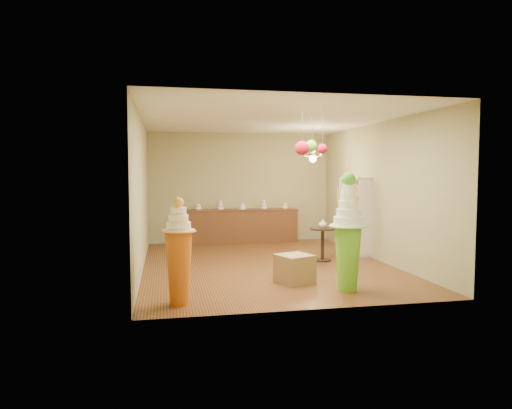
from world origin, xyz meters
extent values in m
plane|color=#593218|center=(0.00, 0.00, 0.00)|extent=(6.50, 6.50, 0.00)
plane|color=silver|center=(0.00, 0.00, 3.00)|extent=(6.50, 6.50, 0.00)
cube|color=tan|center=(0.00, 3.25, 1.50)|extent=(5.00, 0.04, 3.00)
cube|color=tan|center=(0.00, -3.25, 1.50)|extent=(5.00, 0.04, 3.00)
cube|color=tan|center=(-2.50, 0.00, 1.50)|extent=(0.04, 6.50, 3.00)
cube|color=tan|center=(2.50, 0.00, 1.50)|extent=(0.04, 6.50, 3.00)
cone|color=#68C52B|center=(0.84, -2.36, 0.52)|extent=(0.54, 0.54, 1.04)
cylinder|color=white|center=(0.84, -2.36, 1.06)|extent=(0.73, 0.73, 0.03)
cylinder|color=white|center=(0.84, -2.36, 1.14)|extent=(0.59, 0.59, 0.13)
cylinder|color=white|center=(0.84, -2.36, 1.27)|extent=(0.49, 0.49, 0.13)
cylinder|color=white|center=(0.84, -2.36, 1.40)|extent=(0.40, 0.40, 0.13)
cylinder|color=white|center=(0.84, -2.36, 1.53)|extent=(0.33, 0.33, 0.13)
cylinder|color=white|center=(0.84, -2.36, 1.66)|extent=(0.27, 0.27, 0.13)
sphere|color=#4CB025|center=(0.84, -2.36, 1.81)|extent=(0.22, 0.22, 0.22)
cone|color=#CC6117|center=(-1.87, -2.63, 0.53)|extent=(0.42, 0.42, 1.07)
cylinder|color=white|center=(-1.87, -2.63, 1.08)|extent=(0.50, 0.50, 0.03)
cylinder|color=white|center=(-1.87, -2.63, 1.15)|extent=(0.38, 0.38, 0.11)
cylinder|color=white|center=(-1.87, -2.63, 1.26)|extent=(0.30, 0.30, 0.11)
cylinder|color=white|center=(-1.87, -2.63, 1.37)|extent=(0.24, 0.24, 0.11)
sphere|color=gold|center=(-1.87, -2.63, 1.49)|extent=(0.16, 0.16, 0.16)
cube|color=#957451|center=(0.14, -1.70, 0.25)|extent=(0.70, 0.70, 0.49)
cube|color=#552F1A|center=(0.00, 2.97, 0.45)|extent=(3.00, 0.50, 0.90)
cube|color=#552F1A|center=(0.00, 2.97, 0.91)|extent=(3.04, 0.54, 0.03)
cylinder|color=white|center=(-1.20, 2.97, 1.00)|extent=(0.18, 0.18, 0.16)
cylinder|color=white|center=(-0.60, 2.97, 1.04)|extent=(0.18, 0.18, 0.24)
cylinder|color=white|center=(0.00, 2.97, 1.00)|extent=(0.18, 0.18, 0.16)
cylinder|color=white|center=(0.60, 2.97, 1.04)|extent=(0.18, 0.18, 0.24)
cylinder|color=white|center=(1.20, 2.97, 1.00)|extent=(0.18, 0.18, 0.16)
cube|color=beige|center=(2.48, 0.80, 0.90)|extent=(0.04, 1.20, 1.80)
cube|color=beige|center=(2.32, 0.80, 0.50)|extent=(0.30, 1.14, 0.03)
cube|color=beige|center=(2.32, 0.80, 0.95)|extent=(0.30, 1.14, 0.03)
cube|color=beige|center=(2.32, 0.80, 1.40)|extent=(0.30, 1.14, 0.03)
cylinder|color=black|center=(1.28, 0.08, 0.02)|extent=(0.39, 0.39, 0.04)
cylinder|color=black|center=(1.28, 0.08, 0.35)|extent=(0.08, 0.08, 0.70)
cylinder|color=black|center=(1.28, 0.08, 0.70)|extent=(0.58, 0.58, 0.04)
imported|color=beige|center=(1.28, 0.08, 0.82)|extent=(0.20, 0.20, 0.19)
cylinder|color=#474033|center=(0.27, -1.66, 2.67)|extent=(0.01, 0.01, 0.66)
sphere|color=#AA1121|center=(0.27, -1.66, 2.34)|extent=(0.24, 0.24, 0.24)
cylinder|color=#474033|center=(0.50, -1.44, 2.69)|extent=(0.01, 0.01, 0.61)
sphere|color=#4CB025|center=(0.50, -1.44, 2.39)|extent=(0.21, 0.21, 0.21)
cylinder|color=#474033|center=(0.63, -1.68, 2.66)|extent=(0.01, 0.01, 0.67)
sphere|color=#AA1121|center=(0.63, -1.68, 2.33)|extent=(0.17, 0.17, 0.17)
cylinder|color=gold|center=(1.43, 1.24, 2.75)|extent=(0.02, 0.02, 0.50)
cylinder|color=gold|center=(1.43, 1.24, 2.45)|extent=(0.10, 0.10, 0.30)
sphere|color=#FCC08B|center=(1.43, 1.24, 2.25)|extent=(0.18, 0.18, 0.18)
camera|label=1|loc=(-2.04, -9.24, 1.91)|focal=32.00mm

